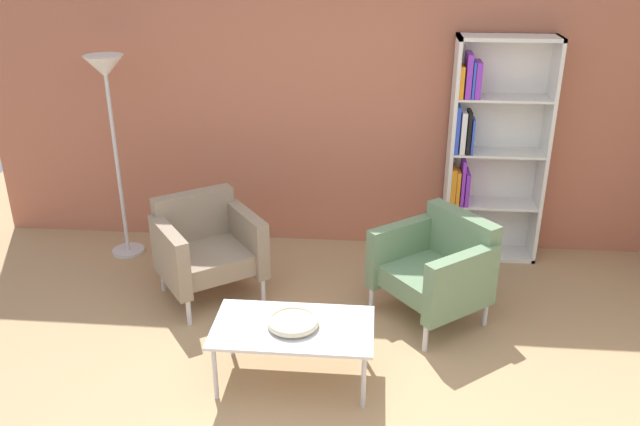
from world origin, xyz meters
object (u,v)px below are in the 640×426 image
at_px(bookshelf_tall, 486,153).
at_px(coffee_table_low, 293,330).
at_px(armchair_spare_guest, 206,246).
at_px(floor_lamp_torchiere, 108,92).
at_px(armchair_near_window, 437,266).
at_px(decorative_bowl, 293,321).

height_order(bookshelf_tall, coffee_table_low, bookshelf_tall).
bearing_deg(coffee_table_low, armchair_spare_guest, 128.23).
height_order(bookshelf_tall, floor_lamp_torchiere, bookshelf_tall).
distance_m(coffee_table_low, armchair_spare_guest, 1.30).
relative_size(bookshelf_tall, floor_lamp_torchiere, 1.09).
bearing_deg(floor_lamp_torchiere, armchair_near_window, -17.20).
distance_m(decorative_bowl, armchair_near_window, 1.27).
height_order(bookshelf_tall, armchair_near_window, bookshelf_tall).
distance_m(bookshelf_tall, decorative_bowl, 2.42).
distance_m(coffee_table_low, armchair_near_window, 1.27).
bearing_deg(decorative_bowl, coffee_table_low, -45.00).
bearing_deg(armchair_near_window, decorative_bowl, -86.96).
bearing_deg(decorative_bowl, bookshelf_tall, 53.99).
relative_size(bookshelf_tall, decorative_bowl, 5.94).
bearing_deg(coffee_table_low, decorative_bowl, 135.00).
bearing_deg(bookshelf_tall, floor_lamp_torchiere, -175.37).
xyz_separation_m(coffee_table_low, armchair_near_window, (0.94, 0.84, 0.05)).
bearing_deg(decorative_bowl, armchair_spare_guest, 128.23).
height_order(armchair_spare_guest, floor_lamp_torchiere, floor_lamp_torchiere).
relative_size(bookshelf_tall, armchair_near_window, 2.00).
relative_size(decorative_bowl, armchair_near_window, 0.34).
xyz_separation_m(bookshelf_tall, floor_lamp_torchiere, (-3.10, -0.25, 0.51)).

